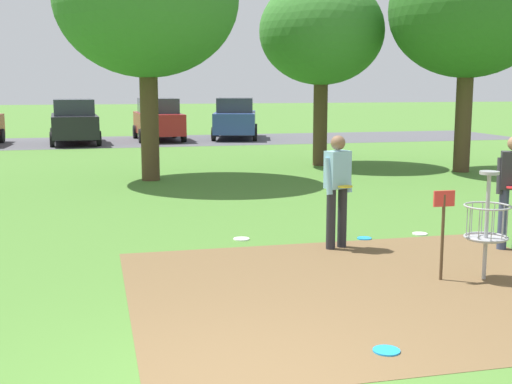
% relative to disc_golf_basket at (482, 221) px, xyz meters
% --- Properties ---
extents(dirt_tee_pad, '(5.77, 4.88, 0.01)m').
position_rel_disc_golf_basket_xyz_m(dirt_tee_pad, '(-1.53, -0.06, -0.75)').
color(dirt_tee_pad, brown).
rests_on(dirt_tee_pad, ground).
extents(disc_golf_basket, '(0.98, 0.58, 1.39)m').
position_rel_disc_golf_basket_xyz_m(disc_golf_basket, '(0.00, 0.00, 0.00)').
color(disc_golf_basket, '#9E9EA3').
rests_on(disc_golf_basket, ground).
extents(player_waiting_right, '(0.50, 0.44, 1.71)m').
position_rel_disc_golf_basket_xyz_m(player_waiting_right, '(-1.19, 1.99, 0.21)').
color(player_waiting_right, '#232328').
rests_on(player_waiting_right, ground).
extents(frisbee_near_basket, '(0.25, 0.25, 0.02)m').
position_rel_disc_golf_basket_xyz_m(frisbee_near_basket, '(-2.14, -1.91, -0.74)').
color(frisbee_near_basket, '#1E93DB').
rests_on(frisbee_near_basket, ground).
extents(frisbee_by_tee, '(0.23, 0.23, 0.02)m').
position_rel_disc_golf_basket_xyz_m(frisbee_by_tee, '(-0.54, 2.46, -0.74)').
color(frisbee_by_tee, '#1E93DB').
rests_on(frisbee_by_tee, ground).
extents(frisbee_mid_grass, '(0.26, 0.26, 0.02)m').
position_rel_disc_golf_basket_xyz_m(frisbee_mid_grass, '(-2.47, 2.88, -0.74)').
color(frisbee_mid_grass, white).
rests_on(frisbee_mid_grass, ground).
extents(frisbee_far_left, '(0.25, 0.25, 0.02)m').
position_rel_disc_golf_basket_xyz_m(frisbee_far_left, '(0.48, 2.56, -0.74)').
color(frisbee_far_left, white).
rests_on(frisbee_far_left, ground).
extents(tree_near_left, '(3.72, 3.72, 5.59)m').
position_rel_disc_golf_basket_xyz_m(tree_near_left, '(1.99, 12.11, 3.22)').
color(tree_near_left, '#4C3823').
rests_on(tree_near_left, ground).
extents(tree_mid_center, '(4.34, 4.34, 6.31)m').
position_rel_disc_golf_basket_xyz_m(tree_mid_center, '(5.40, 9.71, 3.69)').
color(tree_mid_center, '#4C3823').
rests_on(tree_mid_center, ground).
extents(parking_lot_strip, '(36.00, 6.00, 0.01)m').
position_rel_disc_golf_basket_xyz_m(parking_lot_strip, '(-3.63, 22.24, -0.75)').
color(parking_lot_strip, '#4C4C51').
rests_on(parking_lot_strip, ground).
extents(parked_car_center_left, '(2.13, 4.28, 1.84)m').
position_rel_disc_golf_basket_xyz_m(parked_car_center_left, '(-5.47, 21.64, 0.17)').
color(parked_car_center_left, black).
rests_on(parked_car_center_left, ground).
extents(parked_car_center_right, '(2.09, 4.26, 1.84)m').
position_rel_disc_golf_basket_xyz_m(parked_car_center_right, '(-1.92, 22.61, 0.17)').
color(parked_car_center_right, maroon).
rests_on(parked_car_center_right, ground).
extents(parked_car_rightmost, '(2.75, 4.51, 1.84)m').
position_rel_disc_golf_basket_xyz_m(parked_car_rightmost, '(1.57, 22.71, 0.17)').
color(parked_car_rightmost, '#2D4784').
rests_on(parked_car_rightmost, ground).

